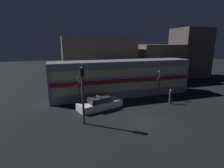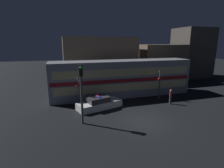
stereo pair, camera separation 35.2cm
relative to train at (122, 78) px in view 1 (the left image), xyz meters
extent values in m
plane|color=black|center=(-0.80, -7.99, -2.26)|extent=(120.00, 120.00, 0.00)
cube|color=gray|center=(0.00, 0.01, 0.00)|extent=(17.81, 3.10, 4.52)
cube|color=maroon|center=(0.00, -1.55, 0.00)|extent=(17.46, 0.03, 0.45)
cube|color=beige|center=(0.00, -1.55, -0.81)|extent=(16.92, 0.02, 0.90)
cube|color=beige|center=(0.00, -1.55, 0.99)|extent=(16.92, 0.02, 0.90)
cube|color=silver|center=(-3.83, -3.72, -1.90)|extent=(4.95, 3.06, 0.72)
cube|color=#333338|center=(-4.00, -3.78, -1.27)|extent=(2.59, 2.14, 0.53)
cube|color=blue|center=(-3.92, -4.03, -0.95)|extent=(0.35, 0.56, 0.12)
cube|color=red|center=(-4.08, -3.53, -0.95)|extent=(0.35, 0.56, 0.12)
cylinder|color=#3F384C|center=(3.99, -4.75, -1.86)|extent=(0.24, 0.24, 0.79)
cylinder|color=maroon|center=(3.99, -4.75, -1.14)|extent=(0.28, 0.28, 0.66)
sphere|color=tan|center=(3.99, -4.75, -0.70)|extent=(0.21, 0.21, 0.21)
cylinder|color=#4C4C51|center=(3.77, -2.73, -0.49)|extent=(0.16, 0.16, 3.54)
sphere|color=red|center=(3.51, -2.88, 0.22)|extent=(0.23, 0.23, 0.23)
sphere|color=red|center=(4.02, -2.88, 0.22)|extent=(0.23, 0.23, 0.23)
cube|color=white|center=(3.77, -2.83, 0.86)|extent=(0.58, 0.03, 0.58)
cylinder|color=#4C4C51|center=(-5.79, -2.79, -0.61)|extent=(0.16, 0.16, 3.31)
sphere|color=red|center=(-6.04, -2.93, 0.05)|extent=(0.23, 0.23, 0.23)
sphere|color=red|center=(-5.53, -2.93, 0.05)|extent=(0.23, 0.23, 0.23)
cube|color=white|center=(-5.79, -2.88, 0.65)|extent=(0.58, 0.03, 0.58)
cylinder|color=#4C4C51|center=(-5.98, -6.85, -0.22)|extent=(0.19, 0.19, 4.07)
cube|color=black|center=(-5.98, -6.85, 2.26)|extent=(0.30, 0.30, 0.90)
sphere|color=green|center=(-5.98, -7.05, 2.52)|extent=(0.23, 0.23, 0.23)
cube|color=brown|center=(-1.45, 6.18, 1.51)|extent=(11.09, 4.47, 7.53)
cube|color=brown|center=(9.65, 7.69, 0.93)|extent=(7.92, 6.75, 6.37)
cube|color=#47423D|center=(17.58, 8.40, 2.47)|extent=(6.17, 5.75, 9.45)
camera|label=1|loc=(-7.83, -20.51, 4.36)|focal=28.00mm
camera|label=2|loc=(-7.50, -20.61, 4.36)|focal=28.00mm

